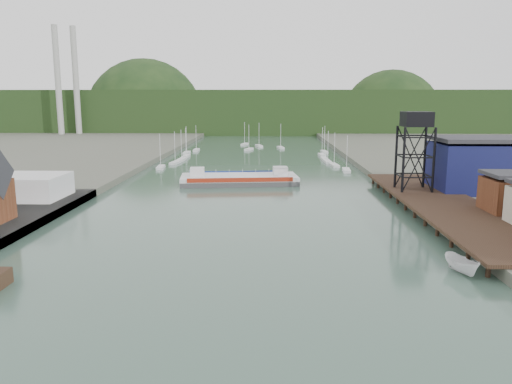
{
  "coord_description": "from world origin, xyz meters",
  "views": [
    {
      "loc": [
        5.21,
        -44.53,
        20.54
      ],
      "look_at": [
        2.84,
        44.49,
        4.0
      ],
      "focal_mm": 35.0,
      "sensor_mm": 36.0,
      "label": 1
    }
  ],
  "objects": [
    {
      "name": "chain_ferry",
      "position": [
        -2.23,
        77.41,
        1.18
      ],
      "size": [
        29.64,
        14.47,
        4.11
      ],
      "rotation": [
        0.0,
        0.0,
        0.11
      ],
      "color": "#444547",
      "rests_on": "ground"
    },
    {
      "name": "ground",
      "position": [
        0.0,
        0.0,
        0.0
      ],
      "size": [
        600.0,
        600.0,
        0.0
      ],
      "primitive_type": "plane",
      "color": "#334F40",
      "rests_on": "ground"
    },
    {
      "name": "white_shed",
      "position": [
        -44.0,
        50.0,
        3.85
      ],
      "size": [
        18.0,
        12.0,
        4.5
      ],
      "primitive_type": "cube",
      "color": "silver",
      "rests_on": "west_quay"
    },
    {
      "name": "smokestacks",
      "position": [
        -106.0,
        232.5,
        30.0
      ],
      "size": [
        11.2,
        8.2,
        60.0
      ],
      "color": "#AAAAA4",
      "rests_on": "ground"
    },
    {
      "name": "east_pier",
      "position": [
        37.0,
        45.0,
        1.9
      ],
      "size": [
        14.0,
        70.0,
        2.45
      ],
      "color": "black",
      "rests_on": "ground"
    },
    {
      "name": "distant_hills",
      "position": [
        -3.98,
        301.35,
        10.38
      ],
      "size": [
        500.0,
        120.0,
        80.0
      ],
      "color": "black",
      "rests_on": "ground"
    },
    {
      "name": "blue_shed",
      "position": [
        50.0,
        60.0,
        7.06
      ],
      "size": [
        20.5,
        14.5,
        11.3
      ],
      "color": "#0E133E",
      "rests_on": "east_land"
    },
    {
      "name": "lift_tower",
      "position": [
        35.0,
        58.0,
        15.65
      ],
      "size": [
        6.5,
        6.5,
        16.0
      ],
      "color": "black",
      "rests_on": "east_pier"
    },
    {
      "name": "marina_sailboats",
      "position": [
        0.08,
        138.46,
        0.35
      ],
      "size": [
        57.71,
        92.65,
        0.9
      ],
      "color": "silver",
      "rests_on": "ground"
    },
    {
      "name": "motorboat",
      "position": [
        28.27,
        12.93,
        1.11
      ],
      "size": [
        3.58,
        6.14,
        2.23
      ],
      "primitive_type": "imported",
      "rotation": [
        0.0,
        0.0,
        0.26
      ],
      "color": "silver",
      "rests_on": "ground"
    }
  ]
}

